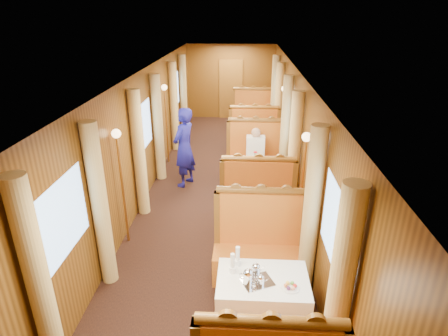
# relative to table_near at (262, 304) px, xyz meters

# --- Properties ---
(floor) EXTENTS (3.00, 12.00, 0.01)m
(floor) POSITION_rel_table_near_xyz_m (-0.75, 3.50, -0.38)
(floor) COLOR black
(floor) RESTS_ON ground
(ceiling) EXTENTS (3.00, 12.00, 0.01)m
(ceiling) POSITION_rel_table_near_xyz_m (-0.75, 3.50, 2.12)
(ceiling) COLOR silver
(ceiling) RESTS_ON wall_left
(wall_far) EXTENTS (3.00, 0.01, 2.50)m
(wall_far) POSITION_rel_table_near_xyz_m (-0.75, 9.50, 0.88)
(wall_far) COLOR brown
(wall_far) RESTS_ON floor
(wall_left) EXTENTS (0.01, 12.00, 2.50)m
(wall_left) POSITION_rel_table_near_xyz_m (-2.25, 3.50, 0.88)
(wall_left) COLOR brown
(wall_left) RESTS_ON floor
(wall_right) EXTENTS (0.01, 12.00, 2.50)m
(wall_right) POSITION_rel_table_near_xyz_m (0.75, 3.50, 0.88)
(wall_right) COLOR brown
(wall_right) RESTS_ON floor
(doorway_far) EXTENTS (0.80, 0.04, 2.00)m
(doorway_far) POSITION_rel_table_near_xyz_m (-0.75, 9.47, 0.62)
(doorway_far) COLOR brown
(doorway_far) RESTS_ON floor
(table_near) EXTENTS (1.05, 0.72, 0.75)m
(table_near) POSITION_rel_table_near_xyz_m (0.00, 0.00, 0.00)
(table_near) COLOR white
(table_near) RESTS_ON floor
(banquette_near_aft) EXTENTS (1.30, 0.55, 1.34)m
(banquette_near_aft) POSITION_rel_table_near_xyz_m (0.00, 1.01, 0.05)
(banquette_near_aft) COLOR #B03E13
(banquette_near_aft) RESTS_ON floor
(table_mid) EXTENTS (1.05, 0.72, 0.75)m
(table_mid) POSITION_rel_table_near_xyz_m (0.00, 3.50, 0.00)
(table_mid) COLOR white
(table_mid) RESTS_ON floor
(banquette_mid_fwd) EXTENTS (1.30, 0.55, 1.34)m
(banquette_mid_fwd) POSITION_rel_table_near_xyz_m (0.00, 2.49, 0.05)
(banquette_mid_fwd) COLOR #B03E13
(banquette_mid_fwd) RESTS_ON floor
(banquette_mid_aft) EXTENTS (1.30, 0.55, 1.34)m
(banquette_mid_aft) POSITION_rel_table_near_xyz_m (0.00, 4.51, 0.05)
(banquette_mid_aft) COLOR #B03E13
(banquette_mid_aft) RESTS_ON floor
(table_far) EXTENTS (1.05, 0.72, 0.75)m
(table_far) POSITION_rel_table_near_xyz_m (0.00, 7.00, 0.00)
(table_far) COLOR white
(table_far) RESTS_ON floor
(banquette_far_fwd) EXTENTS (1.30, 0.55, 1.34)m
(banquette_far_fwd) POSITION_rel_table_near_xyz_m (0.00, 5.99, 0.05)
(banquette_far_fwd) COLOR #B03E13
(banquette_far_fwd) RESTS_ON floor
(banquette_far_aft) EXTENTS (1.30, 0.55, 1.34)m
(banquette_far_aft) POSITION_rel_table_near_xyz_m (0.00, 8.01, 0.05)
(banquette_far_aft) COLOR #B03E13
(banquette_far_aft) RESTS_ON floor
(tea_tray) EXTENTS (0.42, 0.38, 0.01)m
(tea_tray) POSITION_rel_table_near_xyz_m (-0.07, -0.07, 0.38)
(tea_tray) COLOR silver
(tea_tray) RESTS_ON table_near
(teapot_left) EXTENTS (0.22, 0.18, 0.15)m
(teapot_left) POSITION_rel_table_near_xyz_m (-0.17, -0.10, 0.45)
(teapot_left) COLOR silver
(teapot_left) RESTS_ON tea_tray
(teapot_right) EXTENTS (0.14, 0.11, 0.11)m
(teapot_right) POSITION_rel_table_near_xyz_m (-0.03, -0.12, 0.43)
(teapot_right) COLOR silver
(teapot_right) RESTS_ON tea_tray
(teapot_back) EXTENTS (0.19, 0.17, 0.13)m
(teapot_back) POSITION_rel_table_near_xyz_m (-0.08, 0.04, 0.44)
(teapot_back) COLOR silver
(teapot_back) RESTS_ON tea_tray
(fruit_plate) EXTENTS (0.20, 0.20, 0.05)m
(fruit_plate) POSITION_rel_table_near_xyz_m (0.29, -0.14, 0.39)
(fruit_plate) COLOR white
(fruit_plate) RESTS_ON table_near
(cup_inboard) EXTENTS (0.08, 0.08, 0.26)m
(cup_inboard) POSITION_rel_table_near_xyz_m (-0.35, 0.08, 0.48)
(cup_inboard) COLOR white
(cup_inboard) RESTS_ON table_near
(cup_outboard) EXTENTS (0.08, 0.08, 0.26)m
(cup_outboard) POSITION_rel_table_near_xyz_m (-0.30, 0.22, 0.48)
(cup_outboard) COLOR white
(cup_outboard) RESTS_ON table_near
(rose_vase_mid) EXTENTS (0.06, 0.06, 0.36)m
(rose_vase_mid) POSITION_rel_table_near_xyz_m (-0.02, 3.47, 0.55)
(rose_vase_mid) COLOR silver
(rose_vase_mid) RESTS_ON table_mid
(rose_vase_far) EXTENTS (0.06, 0.06, 0.36)m
(rose_vase_far) POSITION_rel_table_near_xyz_m (-0.02, 7.00, 0.55)
(rose_vase_far) COLOR silver
(rose_vase_far) RESTS_ON table_far
(window_left_near) EXTENTS (0.01, 1.20, 0.90)m
(window_left_near) POSITION_rel_table_near_xyz_m (-2.24, 0.00, 1.07)
(window_left_near) COLOR #82ADE2
(window_left_near) RESTS_ON wall_left
(curtain_left_near_a) EXTENTS (0.22, 0.22, 2.35)m
(curtain_left_near_a) POSITION_rel_table_near_xyz_m (-2.13, -0.78, 0.80)
(curtain_left_near_a) COLOR tan
(curtain_left_near_a) RESTS_ON floor
(curtain_left_near_b) EXTENTS (0.22, 0.22, 2.35)m
(curtain_left_near_b) POSITION_rel_table_near_xyz_m (-2.13, 0.78, 0.80)
(curtain_left_near_b) COLOR tan
(curtain_left_near_b) RESTS_ON floor
(window_right_near) EXTENTS (0.01, 1.20, 0.90)m
(window_right_near) POSITION_rel_table_near_xyz_m (0.74, 0.00, 1.07)
(window_right_near) COLOR #82ADE2
(window_right_near) RESTS_ON wall_right
(curtain_right_near_a) EXTENTS (0.22, 0.22, 2.35)m
(curtain_right_near_a) POSITION_rel_table_near_xyz_m (0.63, -0.78, 0.80)
(curtain_right_near_a) COLOR tan
(curtain_right_near_a) RESTS_ON floor
(curtain_right_near_b) EXTENTS (0.22, 0.22, 2.35)m
(curtain_right_near_b) POSITION_rel_table_near_xyz_m (0.63, 0.78, 0.80)
(curtain_right_near_b) COLOR tan
(curtain_right_near_b) RESTS_ON floor
(window_left_mid) EXTENTS (0.01, 1.20, 0.90)m
(window_left_mid) POSITION_rel_table_near_xyz_m (-2.24, 3.50, 1.07)
(window_left_mid) COLOR #82ADE2
(window_left_mid) RESTS_ON wall_left
(curtain_left_mid_a) EXTENTS (0.22, 0.22, 2.35)m
(curtain_left_mid_a) POSITION_rel_table_near_xyz_m (-2.13, 2.72, 0.80)
(curtain_left_mid_a) COLOR tan
(curtain_left_mid_a) RESTS_ON floor
(curtain_left_mid_b) EXTENTS (0.22, 0.22, 2.35)m
(curtain_left_mid_b) POSITION_rel_table_near_xyz_m (-2.13, 4.28, 0.80)
(curtain_left_mid_b) COLOR tan
(curtain_left_mid_b) RESTS_ON floor
(window_right_mid) EXTENTS (0.01, 1.20, 0.90)m
(window_right_mid) POSITION_rel_table_near_xyz_m (0.74, 3.50, 1.07)
(window_right_mid) COLOR #82ADE2
(window_right_mid) RESTS_ON wall_right
(curtain_right_mid_a) EXTENTS (0.22, 0.22, 2.35)m
(curtain_right_mid_a) POSITION_rel_table_near_xyz_m (0.63, 2.72, 0.80)
(curtain_right_mid_a) COLOR tan
(curtain_right_mid_a) RESTS_ON floor
(curtain_right_mid_b) EXTENTS (0.22, 0.22, 2.35)m
(curtain_right_mid_b) POSITION_rel_table_near_xyz_m (0.63, 4.28, 0.80)
(curtain_right_mid_b) COLOR tan
(curtain_right_mid_b) RESTS_ON floor
(window_left_far) EXTENTS (0.01, 1.20, 0.90)m
(window_left_far) POSITION_rel_table_near_xyz_m (-2.24, 7.00, 1.07)
(window_left_far) COLOR #82ADE2
(window_left_far) RESTS_ON wall_left
(curtain_left_far_a) EXTENTS (0.22, 0.22, 2.35)m
(curtain_left_far_a) POSITION_rel_table_near_xyz_m (-2.13, 6.22, 0.80)
(curtain_left_far_a) COLOR tan
(curtain_left_far_a) RESTS_ON floor
(curtain_left_far_b) EXTENTS (0.22, 0.22, 2.35)m
(curtain_left_far_b) POSITION_rel_table_near_xyz_m (-2.13, 7.78, 0.80)
(curtain_left_far_b) COLOR tan
(curtain_left_far_b) RESTS_ON floor
(window_right_far) EXTENTS (0.01, 1.20, 0.90)m
(window_right_far) POSITION_rel_table_near_xyz_m (0.74, 7.00, 1.07)
(window_right_far) COLOR #82ADE2
(window_right_far) RESTS_ON wall_right
(curtain_right_far_a) EXTENTS (0.22, 0.22, 2.35)m
(curtain_right_far_a) POSITION_rel_table_near_xyz_m (0.63, 6.22, 0.80)
(curtain_right_far_a) COLOR tan
(curtain_right_far_a) RESTS_ON floor
(curtain_right_far_b) EXTENTS (0.22, 0.22, 2.35)m
(curtain_right_far_b) POSITION_rel_table_near_xyz_m (0.63, 7.78, 0.80)
(curtain_right_far_b) COLOR tan
(curtain_right_far_b) RESTS_ON floor
(sconce_left_fore) EXTENTS (0.14, 0.14, 1.95)m
(sconce_left_fore) POSITION_rel_table_near_xyz_m (-2.15, 1.75, 1.01)
(sconce_left_fore) COLOR #BF8C3F
(sconce_left_fore) RESTS_ON floor
(sconce_right_fore) EXTENTS (0.14, 0.14, 1.95)m
(sconce_right_fore) POSITION_rel_table_near_xyz_m (0.65, 1.75, 1.01)
(sconce_right_fore) COLOR #BF8C3F
(sconce_right_fore) RESTS_ON floor
(sconce_left_aft) EXTENTS (0.14, 0.14, 1.95)m
(sconce_left_aft) POSITION_rel_table_near_xyz_m (-2.15, 5.25, 1.01)
(sconce_left_aft) COLOR #BF8C3F
(sconce_left_aft) RESTS_ON floor
(sconce_right_aft) EXTENTS (0.14, 0.14, 1.95)m
(sconce_right_aft) POSITION_rel_table_near_xyz_m (0.65, 5.25, 1.01)
(sconce_right_aft) COLOR #BF8C3F
(sconce_right_aft) RESTS_ON floor
(steward) EXTENTS (0.64, 0.74, 1.72)m
(steward) POSITION_rel_table_near_xyz_m (-1.52, 3.96, 0.49)
(steward) COLOR navy
(steward) RESTS_ON floor
(passenger) EXTENTS (0.40, 0.44, 0.76)m
(passenger) POSITION_rel_table_near_xyz_m (-0.00, 4.29, 0.37)
(passenger) COLOR beige
(passenger) RESTS_ON banquette_mid_aft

